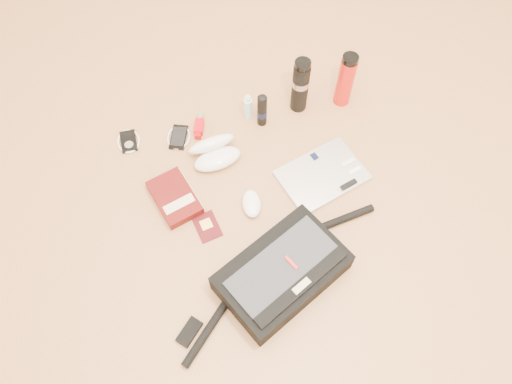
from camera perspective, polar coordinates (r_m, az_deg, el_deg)
The scene contains 14 objects.
ground at distance 1.83m, azimuth 1.92°, elevation -2.87°, with size 4.00×4.00×0.00m, color #B17849.
messenger_bag at distance 1.69m, azimuth 2.97°, elevation -9.22°, with size 0.80×0.41×0.12m.
laptop at distance 1.92m, azimuth 7.60°, elevation 1.89°, with size 0.36×0.29×0.03m.
book at distance 1.87m, azimuth -9.24°, elevation -0.62°, with size 0.19×0.24×0.04m.
passport at distance 1.82m, azimuth -5.61°, elevation -3.93°, with size 0.10×0.12×0.01m.
mouse at distance 1.83m, azimuth -0.51°, elevation -1.34°, with size 0.09×0.13×0.04m.
sunglasses_case at distance 1.93m, azimuth -4.77°, elevation 4.62°, with size 0.20×0.18×0.11m.
ipod at distance 2.06m, azimuth -14.35°, elevation 5.64°, with size 0.09×0.10×0.01m.
phone at distance 2.03m, azimuth -8.83°, elevation 6.22°, with size 0.12×0.13×0.01m.
inhaler at distance 2.04m, azimuth -6.50°, elevation 7.53°, with size 0.06×0.12×0.03m.
spray_bottle at distance 2.03m, azimuth -0.92°, elevation 9.63°, with size 0.03×0.03×0.13m.
aerosol_can at distance 1.99m, azimuth 0.70°, elevation 9.35°, with size 0.04×0.04×0.16m.
thermos_black at distance 2.01m, azimuth 5.09°, elevation 12.04°, with size 0.07×0.07×0.26m.
thermos_red at distance 2.06m, azimuth 10.20°, elevation 12.48°, with size 0.07×0.07×0.25m.
Camera 1 is at (-0.29, -0.74, 1.65)m, focal length 35.00 mm.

